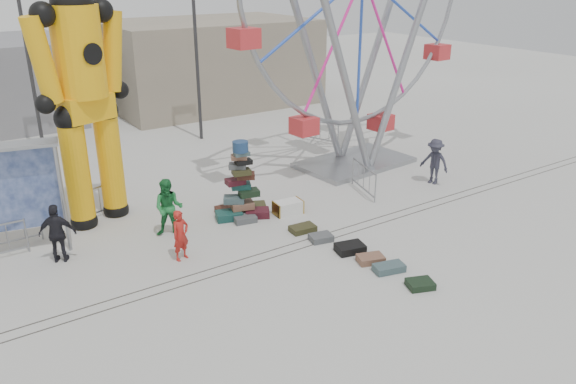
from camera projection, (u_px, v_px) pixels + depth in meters
ground at (302, 260)px, 16.30m from camera, size 90.00×90.00×0.00m
track_line_near at (291, 252)px, 16.76m from camera, size 40.00×0.04×0.01m
track_line_far at (284, 247)px, 17.07m from camera, size 40.00×0.04×0.01m
building_right at (209, 62)px, 34.42m from camera, size 12.00×8.00×5.00m
lamp_post_right at (198, 46)px, 26.26m from camera, size 1.41×0.25×8.00m
lamp_post_left at (30, 53)px, 24.20m from camera, size 1.41×0.25×8.00m
suitcase_tower at (241, 195)px, 18.96m from camera, size 2.06×1.70×2.65m
crash_test_dummy at (83, 89)px, 17.26m from camera, size 3.32×1.59×8.41m
ferris_wheel at (362, 1)px, 21.71m from camera, size 11.70×3.27×13.60m
steamer_trunk at (288, 207)px, 19.31m from camera, size 1.02×0.65×0.45m
row_case_0 at (303, 229)px, 18.04m from camera, size 0.86×0.58×0.19m
row_case_1 at (321, 238)px, 17.42m from camera, size 0.78×0.63×0.20m
row_case_2 at (350, 248)px, 16.73m from camera, size 0.95×0.77×0.25m
row_case_3 at (371, 259)px, 16.15m from camera, size 0.87×0.71×0.21m
row_case_4 at (389, 268)px, 15.66m from camera, size 0.95×0.66×0.21m
row_case_5 at (420, 284)px, 14.87m from camera, size 0.83×0.75×0.19m
barricade_dummy_b at (5, 231)px, 16.83m from camera, size 2.00×0.16×1.10m
barricade_dummy_c at (100, 201)px, 19.01m from camera, size 1.94×0.70×1.10m
barricade_wheel_front at (364, 179)px, 20.96m from camera, size 0.66×1.95×1.10m
barricade_wheel_back at (320, 131)px, 27.05m from camera, size 0.83×1.90×1.10m
pedestrian_red at (181, 235)px, 16.08m from camera, size 0.64×0.51×1.52m
pedestrian_green at (169, 208)px, 17.47m from camera, size 1.15×1.10×1.88m
pedestrian_black at (58, 233)px, 15.92m from camera, size 1.12×0.85×1.76m
pedestrian_grey at (435, 161)px, 21.78m from camera, size 0.94×1.29×1.80m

